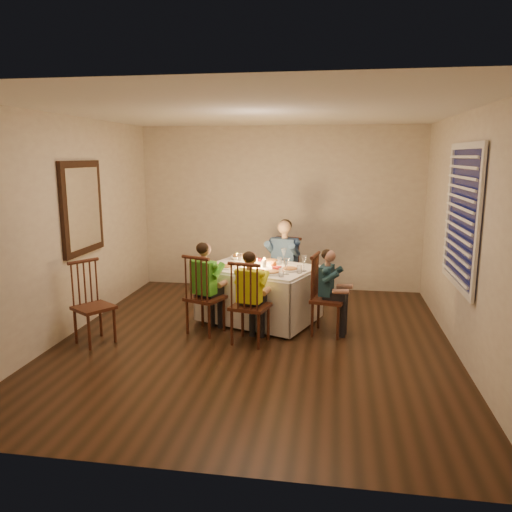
% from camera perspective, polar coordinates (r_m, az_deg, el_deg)
% --- Properties ---
extents(ground, '(5.00, 5.00, 0.00)m').
position_cam_1_polar(ground, '(5.92, -0.13, -9.72)').
color(ground, black).
rests_on(ground, ground).
extents(wall_left, '(0.02, 5.00, 2.60)m').
position_cam_1_polar(wall_left, '(6.34, -20.66, 3.11)').
color(wall_left, beige).
rests_on(wall_left, ground).
extents(wall_right, '(0.02, 5.00, 2.60)m').
position_cam_1_polar(wall_right, '(5.69, 22.88, 2.06)').
color(wall_right, beige).
rests_on(wall_right, ground).
extents(wall_back, '(4.50, 0.02, 2.60)m').
position_cam_1_polar(wall_back, '(8.05, 2.72, 5.44)').
color(wall_back, beige).
rests_on(wall_back, ground).
extents(ceiling, '(5.00, 5.00, 0.00)m').
position_cam_1_polar(ceiling, '(5.55, -0.14, 16.22)').
color(ceiling, white).
rests_on(ceiling, wall_back).
extents(dining_table, '(1.66, 1.43, 0.69)m').
position_cam_1_polar(dining_table, '(6.50, 0.38, -3.01)').
color(dining_table, silver).
rests_on(dining_table, ground).
extents(chair_adult, '(0.50, 0.49, 0.99)m').
position_cam_1_polar(chair_adult, '(7.29, 3.14, -5.64)').
color(chair_adult, '#35170E').
rests_on(chair_adult, ground).
extents(chair_near_left, '(0.52, 0.51, 0.99)m').
position_cam_1_polar(chair_near_left, '(6.24, -5.73, -8.65)').
color(chair_near_left, '#35170E').
rests_on(chair_near_left, ground).
extents(chair_near_right, '(0.48, 0.47, 0.99)m').
position_cam_1_polar(chair_near_right, '(5.89, -0.65, -9.85)').
color(chair_near_right, '#35170E').
rests_on(chair_near_right, ground).
extents(chair_end, '(0.46, 0.47, 0.99)m').
position_cam_1_polar(chair_end, '(6.22, 8.15, -8.78)').
color(chair_end, '#35170E').
rests_on(chair_end, ground).
extents(chair_extra, '(0.53, 0.54, 0.97)m').
position_cam_1_polar(chair_extra, '(6.17, -17.80, -9.42)').
color(chair_extra, '#35170E').
rests_on(chair_extra, ground).
extents(adult, '(0.56, 0.54, 1.25)m').
position_cam_1_polar(adult, '(7.29, 3.14, -5.64)').
color(adult, navy).
rests_on(adult, ground).
extents(child_green, '(0.49, 0.47, 1.13)m').
position_cam_1_polar(child_green, '(6.24, -5.73, -8.65)').
color(child_green, green).
rests_on(child_green, ground).
extents(child_yellow, '(0.43, 0.40, 1.08)m').
position_cam_1_polar(child_yellow, '(5.89, -0.65, -9.85)').
color(child_yellow, '#EFF41A').
rests_on(child_yellow, ground).
extents(child_teal, '(0.37, 0.39, 1.05)m').
position_cam_1_polar(child_teal, '(6.22, 8.15, -8.78)').
color(child_teal, '#1C3A46').
rests_on(child_teal, ground).
extents(setting_adult, '(0.34, 0.34, 0.02)m').
position_cam_1_polar(setting_adult, '(6.72, 1.71, -0.63)').
color(setting_adult, white).
rests_on(setting_adult, dining_table).
extents(setting_green, '(0.34, 0.34, 0.02)m').
position_cam_1_polar(setting_green, '(6.38, -3.43, -1.29)').
color(setting_green, white).
rests_on(setting_green, dining_table).
extents(setting_yellow, '(0.34, 0.34, 0.02)m').
position_cam_1_polar(setting_yellow, '(6.07, 1.82, -1.94)').
color(setting_yellow, white).
rests_on(setting_yellow, dining_table).
extents(setting_teal, '(0.34, 0.34, 0.02)m').
position_cam_1_polar(setting_teal, '(6.25, 3.87, -1.57)').
color(setting_teal, white).
rests_on(setting_teal, dining_table).
extents(candle_left, '(0.06, 0.06, 0.10)m').
position_cam_1_polar(candle_left, '(6.47, -0.07, -0.74)').
color(candle_left, silver).
rests_on(candle_left, dining_table).
extents(candle_right, '(0.06, 0.06, 0.10)m').
position_cam_1_polar(candle_right, '(6.41, 0.97, -0.86)').
color(candle_right, silver).
rests_on(candle_right, dining_table).
extents(squash, '(0.09, 0.09, 0.09)m').
position_cam_1_polar(squash, '(6.95, -2.17, 0.06)').
color(squash, yellow).
rests_on(squash, dining_table).
extents(orange_fruit, '(0.08, 0.08, 0.08)m').
position_cam_1_polar(orange_fruit, '(6.40, 2.06, -0.97)').
color(orange_fruit, orange).
rests_on(orange_fruit, dining_table).
extents(serving_bowl, '(0.27, 0.27, 0.06)m').
position_cam_1_polar(serving_bowl, '(6.88, -1.89, -0.19)').
color(serving_bowl, white).
rests_on(serving_bowl, dining_table).
extents(wall_mirror, '(0.06, 0.95, 1.15)m').
position_cam_1_polar(wall_mirror, '(6.57, -19.25, 5.23)').
color(wall_mirror, black).
rests_on(wall_mirror, wall_left).
extents(window_blinds, '(0.07, 1.34, 1.54)m').
position_cam_1_polar(window_blinds, '(5.75, 22.37, 4.21)').
color(window_blinds, black).
rests_on(window_blinds, wall_right).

